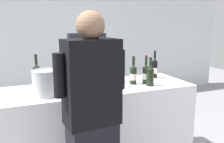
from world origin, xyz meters
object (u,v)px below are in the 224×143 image
object	(u,v)px
wine_bottle_4	(115,71)
wine_bottle_6	(74,75)
wine_bottle_7	(37,76)
potted_shrub	(106,75)
ice_bucket	(45,83)
person_server	(87,85)
wine_bottle_5	(154,68)
person_guest	(92,127)
wine_bottle_0	(133,74)
wine_bottle_8	(150,75)
wine_bottle_2	(56,76)
wine_glass	(122,76)
wine_bottle_1	(146,74)

from	to	relation	value
wine_bottle_4	wine_bottle_6	world-z (taller)	wine_bottle_4
wine_bottle_7	potted_shrub	bearing A→B (deg)	45.36
ice_bucket	person_server	distance (m)	1.03
person_server	wine_bottle_5	bearing A→B (deg)	-34.89
person_guest	wine_bottle_0	bearing A→B (deg)	43.94
wine_bottle_0	ice_bucket	world-z (taller)	wine_bottle_0
wine_bottle_8	wine_bottle_7	bearing A→B (deg)	162.67
wine_bottle_2	wine_glass	size ratio (longest dim) A/B	1.96
wine_bottle_6	ice_bucket	world-z (taller)	wine_bottle_6
wine_bottle_8	wine_glass	size ratio (longest dim) A/B	1.66
wine_bottle_5	wine_glass	distance (m)	0.61
person_guest	ice_bucket	bearing A→B (deg)	115.34
ice_bucket	wine_bottle_0	bearing A→B (deg)	5.89
wine_bottle_7	wine_bottle_4	bearing A→B (deg)	-3.37
wine_bottle_7	wine_bottle_1	bearing A→B (deg)	-12.25
wine_bottle_5	wine_bottle_6	bearing A→B (deg)	-179.77
wine_bottle_6	wine_bottle_7	world-z (taller)	wine_bottle_7
wine_bottle_0	person_guest	size ratio (longest dim) A/B	0.18
wine_bottle_1	wine_bottle_4	world-z (taller)	wine_bottle_4
wine_bottle_2	wine_bottle_6	distance (m)	0.20
wine_bottle_0	wine_glass	distance (m)	0.18
wine_bottle_2	ice_bucket	world-z (taller)	wine_bottle_2
ice_bucket	wine_glass	bearing A→B (deg)	2.54
wine_bottle_7	person_guest	xyz separation A→B (m)	(0.31, -0.88, -0.24)
wine_bottle_6	person_server	xyz separation A→B (m)	(0.29, 0.50, -0.25)
wine_bottle_2	person_server	world-z (taller)	person_server
wine_bottle_2	person_server	xyz separation A→B (m)	(0.49, 0.53, -0.27)
wine_bottle_4	potted_shrub	world-z (taller)	wine_bottle_4
person_server	wine_bottle_4	bearing A→B (deg)	-70.88
wine_bottle_5	wine_bottle_8	distance (m)	0.41
wine_bottle_2	ice_bucket	size ratio (longest dim) A/B	1.48
wine_bottle_0	potted_shrub	size ratio (longest dim) A/B	0.27
potted_shrub	person_server	bearing A→B (deg)	-125.60
wine_bottle_4	wine_bottle_7	bearing A→B (deg)	176.63
wine_bottle_1	person_server	xyz separation A→B (m)	(-0.47, 0.71, -0.25)
wine_bottle_8	wine_bottle_4	bearing A→B (deg)	133.03
wine_glass	person_guest	size ratio (longest dim) A/B	0.11
wine_bottle_0	potted_shrub	distance (m)	1.50
wine_bottle_4	ice_bucket	size ratio (longest dim) A/B	1.31
wine_bottle_4	potted_shrub	distance (m)	1.37
person_server	wine_bottle_8	bearing A→B (deg)	-60.59
wine_bottle_0	wine_bottle_5	world-z (taller)	wine_bottle_5
wine_bottle_2	person_guest	xyz separation A→B (m)	(0.13, -0.81, -0.25)
wine_bottle_0	wine_bottle_6	bearing A→B (deg)	163.29
wine_bottle_5	potted_shrub	size ratio (longest dim) A/B	0.30
wine_bottle_1	wine_bottle_5	distance (m)	0.32
wine_bottle_2	wine_bottle_4	bearing A→B (deg)	1.50
wine_bottle_1	wine_bottle_2	distance (m)	0.97
wine_bottle_0	wine_bottle_4	bearing A→B (deg)	130.84
wine_bottle_6	wine_bottle_7	size ratio (longest dim) A/B	0.91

